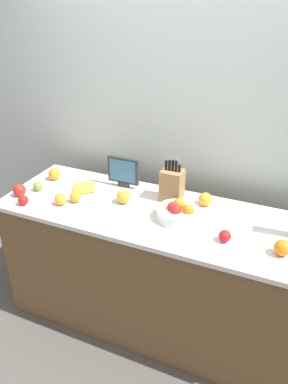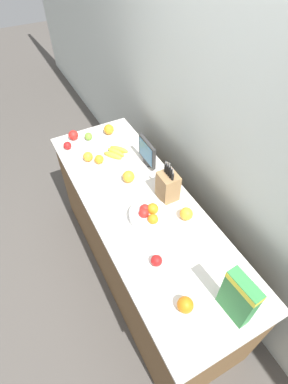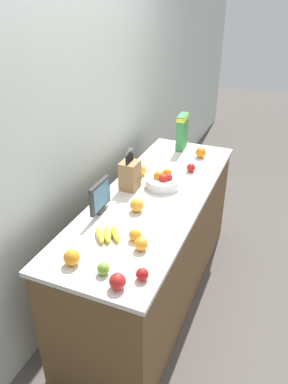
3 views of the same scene
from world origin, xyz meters
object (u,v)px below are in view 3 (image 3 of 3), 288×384
Objects in this scene: apple_front at (142,274)px; orange_back_center at (141,244)px; apple_near_bananas at (117,281)px; orange_front_right at (72,257)px; orange_front_center at (201,153)px; apple_by_knife_block at (191,168)px; banana_bunch at (108,234)px; small_monitor at (100,197)px; knife_block at (130,175)px; apple_leftmost at (103,269)px; orange_near_bowl at (141,170)px; cereal_box at (182,130)px; orange_mid_right at (137,205)px; orange_front_left at (135,235)px; fruit_bowl at (163,181)px.

apple_front is 0.24m from orange_back_center.
orange_front_right is (0.07, 0.30, 0.00)m from apple_near_bananas.
orange_front_center is at bearing 1.09° from orange_back_center.
banana_bunch is at bearing 168.81° from apple_by_knife_block.
orange_back_center is (-0.25, -0.39, -0.08)m from small_monitor.
apple_near_bananas is 1.28× the size of apple_front.
apple_near_bananas is at bearing -158.92° from knife_block.
orange_back_center is at bearing -178.91° from orange_front_center.
small_monitor is at bearing 56.90° from orange_back_center.
apple_near_bananas is at bearing 139.49° from apple_front.
orange_near_bowl is at bearing 13.45° from apple_leftmost.
cereal_box is 1.73m from apple_front.
orange_near_bowl is at bearing 2.80° from knife_block.
small_monitor is at bearing 45.98° from apple_front.
orange_back_center is at bearing -123.10° from small_monitor.
orange_mid_right is 0.31m from orange_front_left.
knife_block is 3.60× the size of orange_front_center.
apple_leftmost is (-0.51, -0.29, -0.08)m from small_monitor.
small_monitor is 3.47× the size of apple_leftmost.
small_monitor reaches higher than apple_front.
knife_block is at bearing 28.14° from apple_front.
banana_bunch is at bearing 102.16° from orange_front_left.
orange_back_center is (0.22, 0.10, 0.01)m from apple_front.
fruit_bowl is at bearing 8.22° from apple_near_bananas.
apple_leftmost is 1.00× the size of apple_front.
apple_front is at bearing -149.99° from orange_front_left.
orange_front_center is at bearing 0.29° from apple_by_knife_block.
orange_back_center is (-1.47, -0.24, -0.13)m from cereal_box.
apple_leftmost is 1.31m from apple_by_knife_block.
orange_back_center reaches higher than banana_bunch.
apple_front is 0.91× the size of orange_front_left.
knife_block is at bearing 12.07° from banana_bunch.
small_monitor is 0.70m from apple_near_bananas.
orange_front_left is at bearing 44.50° from orange_back_center.
orange_front_right is (-0.99, 0.15, -0.00)m from fruit_bowl.
orange_near_bowl is 1.21× the size of orange_front_left.
orange_back_center is 0.86× the size of orange_mid_right.
orange_front_center reaches higher than apple_by_knife_block.
apple_leftmost is (-1.73, -0.14, -0.14)m from cereal_box.
cereal_box is 3.54× the size of orange_front_center.
banana_bunch is 3.06× the size of apple_by_knife_block.
orange_back_center is at bearing -178.68° from apple_by_knife_block.
orange_front_center is (1.67, 0.04, 0.00)m from apple_near_bananas.
orange_front_right is 1.01× the size of orange_near_bowl.
small_monitor is 0.29m from banana_bunch.
fruit_bowl is at bearing 169.22° from orange_front_center.
orange_mid_right reaches higher than apple_by_knife_block.
apple_leftmost is at bearing 174.14° from orange_front_left.
small_monitor is at bearing 11.48° from orange_front_right.
fruit_bowl reaches higher than apple_by_knife_block.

